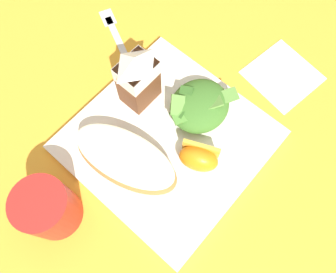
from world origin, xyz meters
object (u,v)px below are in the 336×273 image
(milk_carton, at_px, (138,77))
(drinking_red_cup, at_px, (48,209))
(paper_napkin, at_px, (283,75))
(cheesy_pizza_bread, at_px, (126,159))
(green_salad_pile, at_px, (199,106))
(metal_fork, at_px, (119,41))
(white_plate, at_px, (168,141))
(orange_wedge_front, at_px, (198,158))

(milk_carton, bearing_deg, drinking_red_cup, -170.74)
(milk_carton, height_order, paper_napkin, milk_carton)
(cheesy_pizza_bread, height_order, paper_napkin, cheesy_pizza_bread)
(cheesy_pizza_bread, distance_m, paper_napkin, 0.31)
(cheesy_pizza_bread, height_order, drinking_red_cup, drinking_red_cup)
(green_salad_pile, xyz_separation_m, drinking_red_cup, (-0.27, 0.05, 0.01))
(paper_napkin, height_order, metal_fork, metal_fork)
(white_plate, bearing_deg, metal_fork, 65.89)
(white_plate, distance_m, drinking_red_cup, 0.21)
(green_salad_pile, distance_m, drinking_red_cup, 0.27)
(orange_wedge_front, bearing_deg, cheesy_pizza_bread, 131.63)
(orange_wedge_front, height_order, drinking_red_cup, drinking_red_cup)
(paper_napkin, bearing_deg, drinking_red_cup, 164.56)
(white_plate, height_order, cheesy_pizza_bread, cheesy_pizza_bread)
(drinking_red_cup, bearing_deg, paper_napkin, -15.44)
(cheesy_pizza_bread, relative_size, milk_carton, 1.66)
(white_plate, xyz_separation_m, milk_carton, (0.03, 0.09, 0.07))
(orange_wedge_front, bearing_deg, drinking_red_cup, 151.31)
(green_salad_pile, relative_size, metal_fork, 0.63)
(cheesy_pizza_bread, xyz_separation_m, green_salad_pile, (0.14, -0.03, 0.00))
(cheesy_pizza_bread, height_order, milk_carton, milk_carton)
(green_salad_pile, distance_m, metal_fork, 0.21)
(white_plate, xyz_separation_m, metal_fork, (0.09, 0.20, -0.01))
(milk_carton, relative_size, drinking_red_cup, 1.22)
(paper_napkin, bearing_deg, metal_fork, 117.41)
(drinking_red_cup, bearing_deg, white_plate, -13.90)
(cheesy_pizza_bread, relative_size, metal_fork, 1.03)
(green_salad_pile, bearing_deg, white_plate, 175.58)
(orange_wedge_front, xyz_separation_m, drinking_red_cup, (-0.20, 0.11, 0.01))
(green_salad_pile, relative_size, milk_carton, 1.02)
(cheesy_pizza_bread, distance_m, green_salad_pile, 0.14)
(cheesy_pizza_bread, bearing_deg, drinking_red_cup, 167.94)
(drinking_red_cup, bearing_deg, cheesy_pizza_bread, -12.06)
(milk_carton, height_order, drinking_red_cup, milk_carton)
(paper_napkin, distance_m, metal_fork, 0.30)
(white_plate, bearing_deg, paper_napkin, -16.75)
(paper_napkin, height_order, drinking_red_cup, drinking_red_cup)
(paper_napkin, distance_m, drinking_red_cup, 0.44)
(green_salad_pile, relative_size, paper_napkin, 1.02)
(metal_fork, bearing_deg, cheesy_pizza_bread, -132.06)
(white_plate, relative_size, milk_carton, 2.55)
(cheesy_pizza_bread, height_order, orange_wedge_front, orange_wedge_front)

